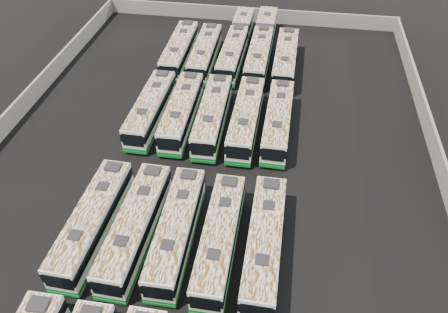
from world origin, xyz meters
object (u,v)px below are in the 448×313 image
Objects in this scene: bus_midback_far_right at (278,121)px; bus_back_far_right at (285,59)px; bus_midfront_left at (135,226)px; bus_midback_left at (182,112)px; bus_midback_far_left at (151,109)px; bus_midfront_far_right at (264,243)px; bus_back_far_left at (180,50)px; bus_back_left at (205,53)px; bus_midfront_center at (177,230)px; bus_midback_right at (246,118)px; bus_midback_center at (212,115)px; bus_back_right at (262,45)px; bus_midfront_far_left at (93,221)px; bus_back_center at (236,44)px; bus_midfront_right at (220,239)px.

bus_midback_far_right is 13.37m from bus_back_far_right.
bus_midfront_left reaches higher than bus_midback_left.
bus_midfront_far_right is at bearing -48.61° from bus_midback_far_left.
bus_back_far_left is 1.02× the size of bus_back_left.
bus_back_far_right is (7.03, 29.41, 0.07)m from bus_midfront_center.
bus_midback_right reaches higher than bus_midfront_left.
bus_midfront_center is at bearing -112.78° from bus_midback_far_right.
bus_back_far_right reaches higher than bus_midback_left.
bus_midback_center is 0.65× the size of bus_back_right.
bus_midback_right is 0.65× the size of bus_back_right.
bus_midback_far_right is at bearing -89.43° from bus_back_far_right.
bus_back_far_left is at bearing -161.56° from bus_back_right.
bus_midfront_far_left reaches higher than bus_back_center.
bus_back_far_left is at bearing 115.41° from bus_midfront_far_right.
bus_back_far_left reaches higher than bus_midfront_far_right.
bus_midback_right is at bearing -1.76° from bus_midback_left.
bus_back_center is (7.06, 16.85, -0.02)m from bus_midback_far_left.
bus_back_far_right is at bearing 83.34° from bus_midfront_right.
bus_midfront_far_right is at bearing -65.54° from bus_back_far_left.
bus_midfront_center is 0.96× the size of bus_back_far_right.
bus_midback_center reaches higher than bus_midfront_left.
bus_midback_center reaches higher than bus_back_left.
bus_midback_right is at bearing -89.46° from bus_back_right.
bus_midback_right is at bearing 0.03° from bus_midback_far_left.
bus_midfront_far_right is 0.64× the size of bus_back_right.
bus_back_far_right reaches higher than bus_midfront_far_left.
bus_midback_left is 0.99× the size of bus_midback_center.
bus_midback_right is at bearing -103.43° from bus_back_far_right.
bus_midback_far_right is 0.63× the size of bus_back_right.
bus_midfront_far_right is 0.66× the size of bus_back_center.
bus_midback_right is (3.61, 0.06, 0.00)m from bus_midback_center.
bus_midfront_right is 16.67m from bus_midback_far_right.
bus_midfront_center is 29.62m from bus_back_left.
bus_midback_right is (3.62, 15.88, 0.06)m from bus_midfront_center.
bus_back_left reaches higher than bus_midback_far_right.
bus_back_far_left is at bearing 115.77° from bus_midback_center.
bus_midfront_right is 0.96× the size of bus_back_far_left.
bus_back_left reaches higher than bus_midfront_center.
bus_midback_far_right is at bearing 58.71° from bus_midfront_left.
bus_back_far_left reaches higher than bus_midback_center.
bus_midfront_far_right is at bearing -77.38° from bus_midback_right.
bus_midfront_far_right is at bearing -89.23° from bus_back_far_right.
bus_back_far_left is (-13.92, 13.48, 0.05)m from bus_midback_far_right.
bus_back_right reaches higher than bus_midfront_left.
bus_midfront_center is 32.84m from bus_back_center.
bus_midfront_far_left reaches higher than bus_midback_far_right.
bus_back_right is at bearing 102.06° from bus_midback_far_right.
bus_midback_left is (3.54, 16.22, 0.01)m from bus_midfront_far_left.
bus_midfront_far_left is 1.01× the size of bus_midback_far_right.
bus_midback_center is (6.88, -0.17, 0.04)m from bus_midback_far_left.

